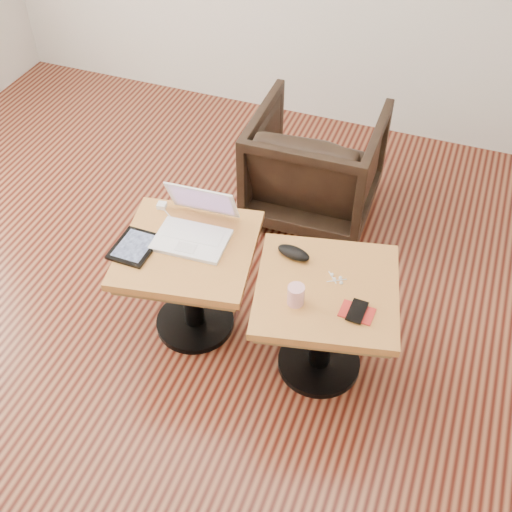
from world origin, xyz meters
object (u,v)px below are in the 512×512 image
(laptop, at_px, (195,227))
(striped_cup, at_px, (296,295))
(side_table_left, at_px, (190,267))
(armchair, at_px, (315,164))
(side_table_right, at_px, (325,308))

(laptop, bearing_deg, striped_cup, -26.32)
(striped_cup, bearing_deg, side_table_left, 164.77)
(striped_cup, distance_m, armchair, 1.29)
(side_table_right, relative_size, striped_cup, 7.86)
(laptop, height_order, armchair, laptop)
(striped_cup, height_order, armchair, armchair)
(laptop, xyz_separation_m, armchair, (0.29, 1.00, -0.26))
(striped_cup, xyz_separation_m, armchair, (-0.27, 1.24, -0.26))
(side_table_left, bearing_deg, armchair, 65.03)
(side_table_right, xyz_separation_m, armchair, (-0.37, 1.11, -0.08))
(laptop, xyz_separation_m, striped_cup, (0.56, -0.24, 0.00))
(side_table_right, distance_m, armchair, 1.17)
(laptop, height_order, striped_cup, laptop)
(side_table_left, xyz_separation_m, striped_cup, (0.56, -0.15, 0.18))
(side_table_right, relative_size, armchair, 0.99)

